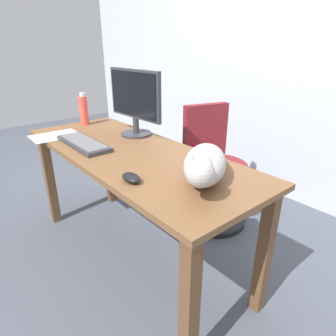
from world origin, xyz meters
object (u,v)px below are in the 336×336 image
at_px(water_bottle, 84,110).
at_px(monitor, 135,100).
at_px(computer_mouse, 131,178).
at_px(keyboard, 83,143).
at_px(cat, 205,165).
at_px(office_chair, 213,175).

bearing_deg(water_bottle, monitor, 16.75).
distance_m(monitor, computer_mouse, 0.74).
height_order(keyboard, cat, cat).
xyz_separation_m(monitor, water_bottle, (-0.47, -0.14, -0.12)).
bearing_deg(monitor, keyboard, -93.17).
relative_size(office_chair, computer_mouse, 8.01).
bearing_deg(office_chair, keyboard, -106.62).
xyz_separation_m(keyboard, water_bottle, (-0.45, 0.22, 0.09)).
xyz_separation_m(cat, computer_mouse, (-0.21, -0.24, -0.06)).
bearing_deg(office_chair, monitor, -115.18).
height_order(computer_mouse, water_bottle, water_bottle).
height_order(monitor, computer_mouse, monitor).
xyz_separation_m(keyboard, computer_mouse, (0.60, -0.06, 0.00)).
relative_size(monitor, keyboard, 1.09).
height_order(keyboard, water_bottle, water_bottle).
distance_m(keyboard, water_bottle, 0.51).
height_order(keyboard, computer_mouse, computer_mouse).
height_order(monitor, water_bottle, monitor).
xyz_separation_m(office_chair, cat, (0.54, -0.69, 0.44)).
relative_size(monitor, cat, 0.96).
bearing_deg(computer_mouse, monitor, 144.14).
height_order(cat, computer_mouse, cat).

